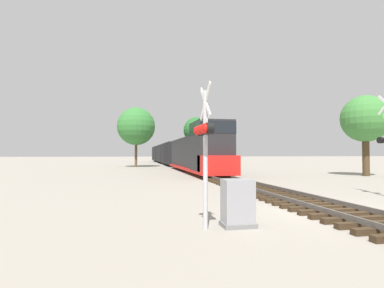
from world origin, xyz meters
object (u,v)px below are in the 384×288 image
at_px(tree_mid_background, 136,126).
at_px(tree_deep_background, 196,130).
at_px(tree_far_right, 365,119).
at_px(freight_train, 172,154).
at_px(crossing_signal_near, 204,138).
at_px(relay_cabinet, 238,203).

xyz_separation_m(tree_mid_background, tree_deep_background, (12.70, 16.59, 0.90)).
relative_size(tree_mid_background, tree_deep_background, 0.91).
bearing_deg(tree_far_right, tree_mid_background, 131.80).
bearing_deg(freight_train, tree_far_right, -63.93).
distance_m(crossing_signal_near, tree_mid_background, 37.73).
height_order(crossing_signal_near, tree_far_right, tree_far_right).
bearing_deg(tree_far_right, crossing_signal_near, -140.11).
bearing_deg(tree_mid_background, relay_cabinet, -86.38).
xyz_separation_m(freight_train, tree_far_right, (13.73, -28.05, 3.03)).
xyz_separation_m(relay_cabinet, tree_far_right, (17.44, 15.25, 4.41)).
xyz_separation_m(freight_train, tree_mid_background, (-6.08, -5.90, 4.04)).
distance_m(crossing_signal_near, relay_cabinet, 2.01).
bearing_deg(relay_cabinet, crossing_signal_near, -172.39).
relative_size(tree_far_right, tree_deep_background, 0.74).
bearing_deg(tree_far_right, tree_deep_background, 100.38).
height_order(relay_cabinet, tree_far_right, tree_far_right).
bearing_deg(tree_mid_background, tree_far_right, -48.20).
relative_size(freight_train, tree_deep_background, 6.36).
bearing_deg(tree_far_right, relay_cabinet, -138.83).
distance_m(tree_far_right, tree_deep_background, 39.43).
bearing_deg(tree_deep_background, tree_far_right, -79.62).
distance_m(freight_train, tree_far_right, 31.37).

